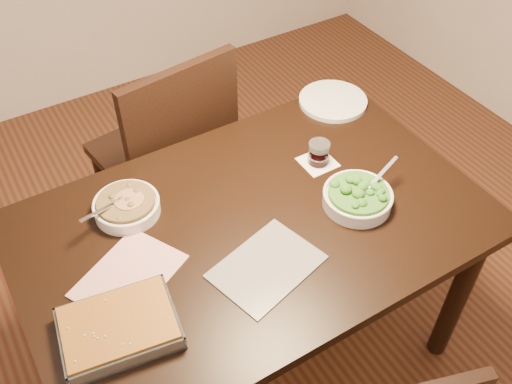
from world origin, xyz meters
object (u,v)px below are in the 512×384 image
Objects in this scene: wine_tumbler at (319,153)px; chair_far at (170,150)px; broccoli_bowl at (358,197)px; baking_dish at (119,328)px; table at (254,241)px; dinner_plate at (333,101)px; stew_bowl at (127,206)px.

wine_tumbler is 0.08× the size of chair_far.
broccoli_bowl reaches higher than baking_dish.
broccoli_bowl is 0.25× the size of chair_far.
broccoli_bowl is 0.76× the size of baking_dish.
broccoli_bowl is (0.31, -0.11, 0.13)m from table.
chair_far reaches higher than baking_dish.
dinner_plate is at bearing 145.36° from chair_far.
broccoli_bowl is 0.96× the size of dinner_plate.
dinner_plate reaches higher than table.
broccoli_bowl is 0.80m from baking_dish.
stew_bowl is 0.57m from chair_far.
dinner_plate is at bearing 32.45° from table.
stew_bowl is 0.85× the size of dinner_plate.
chair_far is at bearing 67.45° from baking_dish.
stew_bowl is 0.71m from broccoli_bowl.
dinner_plate is at bearing 35.07° from baking_dish.
stew_bowl is 0.43m from baking_dish.
chair_far is at bearing 89.80° from table.
table is 0.41m from stew_bowl.
stew_bowl is at bearing 143.71° from table.
table is at bearing 81.93° from chair_far.
wine_tumbler is 0.31× the size of dinner_plate.
dinner_plate is (1.06, 0.52, -0.02)m from baking_dish.
chair_far reaches higher than dinner_plate.
wine_tumbler reaches higher than baking_dish.
broccoli_bowl is at bearing -92.26° from wine_tumbler.
wine_tumbler is at bearing 19.44° from table.
stew_bowl is at bearing 169.57° from wine_tumbler.
wine_tumbler is (0.81, 0.27, 0.02)m from baking_dish.
dinner_plate is 0.66m from chair_far.
chair_far is (-0.31, 0.75, -0.23)m from broccoli_bowl.
baking_dish is at bearing -162.15° from table.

